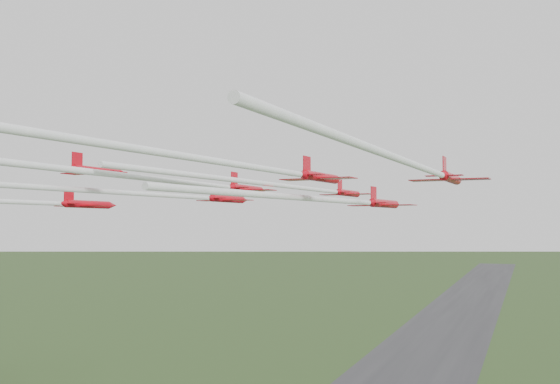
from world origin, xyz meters
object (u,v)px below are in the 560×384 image
at_px(jet_row3_mid, 197,184).
at_px(jet_row4_left, 35,165).
at_px(jet_row3_left, 38,203).
at_px(jet_lead, 306,188).
at_px(jet_row4_right, 230,163).
at_px(jet_row2_left, 164,195).
at_px(jet_row3_right, 425,169).
at_px(jet_row2_right, 347,201).

bearing_deg(jet_row3_mid, jet_row4_left, -126.62).
distance_m(jet_row3_left, jet_row3_mid, 26.34).
bearing_deg(jet_lead, jet_row4_right, -72.63).
bearing_deg(jet_row3_left, jet_lead, 40.44).
distance_m(jet_row2_left, jet_row3_right, 41.39).
distance_m(jet_row2_left, jet_row2_right, 27.32).
height_order(jet_lead, jet_row2_right, jet_lead).
bearing_deg(jet_row4_right, jet_row4_left, 173.73).
xyz_separation_m(jet_row2_right, jet_row3_left, (-42.34, -7.91, 0.09)).
bearing_deg(jet_row3_mid, jet_row3_left, 177.91).
distance_m(jet_row3_left, jet_row3_right, 54.39).
bearing_deg(jet_row3_mid, jet_row2_right, 32.67).
bearing_deg(jet_row4_right, jet_row2_right, 93.63).
bearing_deg(jet_row4_left, jet_lead, 71.09).
xyz_separation_m(jet_row3_right, jet_row4_right, (-13.24, -16.99, -0.52)).
relative_size(jet_row3_mid, jet_row4_right, 0.87).
height_order(jet_row3_mid, jet_row4_right, jet_row3_mid).
relative_size(jet_row2_left, jet_row3_mid, 1.17).
xyz_separation_m(jet_row3_left, jet_row3_right, (54.07, -5.26, 2.55)).
bearing_deg(jet_lead, jet_row2_left, -132.22).
bearing_deg(jet_lead, jet_row3_left, -137.85).
relative_size(jet_row2_left, jet_row2_right, 1.18).
height_order(jet_row2_left, jet_row3_mid, jet_row3_mid).
relative_size(jet_row3_right, jet_row4_right, 0.93).
xyz_separation_m(jet_row3_mid, jet_row3_right, (27.86, -3.50, 0.63)).
bearing_deg(jet_row3_right, jet_row2_right, 134.97).
height_order(jet_row2_right, jet_row3_right, jet_row3_right).
relative_size(jet_row2_left, jet_row3_left, 1.37).
distance_m(jet_row3_mid, jet_row4_right, 25.18).
height_order(jet_row3_right, jet_row4_right, jet_row3_right).
relative_size(jet_lead, jet_row3_mid, 1.23).
height_order(jet_row3_mid, jet_row4_left, jet_row4_left).
bearing_deg(jet_row2_left, jet_row3_left, -144.64).
height_order(jet_row2_right, jet_row4_left, jet_row4_left).
bearing_deg(jet_lead, jet_row3_right, -45.83).
bearing_deg(jet_row2_right, jet_row3_right, -39.80).
bearing_deg(jet_row3_right, jet_row3_mid, 176.08).
distance_m(jet_row3_left, jet_row4_right, 46.55).
height_order(jet_lead, jet_row3_left, jet_lead).
bearing_deg(jet_row3_left, jet_row3_right, -1.64).
distance_m(jet_row2_left, jet_row4_left, 24.89).
relative_size(jet_lead, jet_row2_right, 1.24).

